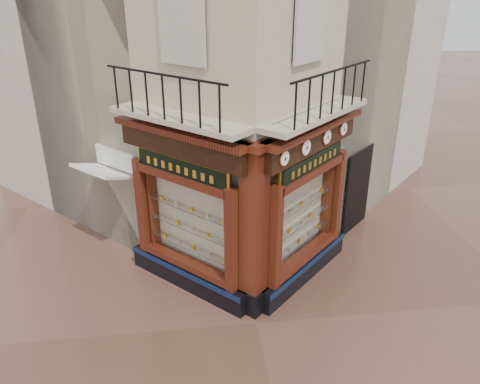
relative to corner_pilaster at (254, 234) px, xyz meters
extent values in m
plane|color=#543427|center=(0.00, -0.50, -1.95)|extent=(80.00, 80.00, 0.00)
cube|color=#BEAC94|center=(0.00, 5.66, 4.05)|extent=(11.31, 11.31, 12.00)
cube|color=beige|center=(-2.47, 8.13, 3.55)|extent=(11.31, 11.31, 11.00)
cube|color=beige|center=(2.47, 8.13, 3.55)|extent=(11.31, 11.31, 11.00)
cube|color=black|center=(-1.44, 1.04, -1.67)|extent=(2.72, 2.72, 0.55)
cube|color=#0B1839|center=(-1.57, 0.91, -1.46)|extent=(2.50, 2.50, 0.12)
cube|color=#380F0A|center=(-0.45, 0.05, -0.17)|extent=(0.37, 0.37, 2.45)
cube|color=#380F0A|center=(-2.43, 2.03, -0.17)|extent=(0.37, 0.37, 2.45)
cube|color=beige|center=(-1.20, 1.27, -0.20)|extent=(1.80, 1.80, 2.10)
cube|color=black|center=(-1.42, 1.05, 1.65)|extent=(2.69, 2.69, 0.50)
cube|color=#380F0A|center=(-1.47, 1.00, 1.96)|extent=(2.86, 2.86, 0.14)
cube|color=black|center=(1.44, 1.04, -1.67)|extent=(2.72, 2.72, 0.55)
cube|color=#0B1839|center=(1.57, 0.91, -1.46)|extent=(2.50, 2.50, 0.12)
cube|color=#380F0A|center=(0.45, 0.05, -0.17)|extent=(0.37, 0.37, 2.45)
cube|color=#380F0A|center=(2.43, 2.03, -0.17)|extent=(0.37, 0.37, 2.45)
cube|color=beige|center=(1.20, 1.27, -0.20)|extent=(1.80, 1.80, 2.10)
cube|color=black|center=(1.42, 1.05, 1.65)|extent=(2.69, 2.69, 0.50)
cube|color=#380F0A|center=(1.47, 1.00, 1.96)|extent=(2.86, 2.86, 0.14)
cube|color=black|center=(0.00, 0.00, -1.67)|extent=(0.78, 0.78, 0.55)
cube|color=#380F0A|center=(0.00, 0.00, 0.25)|extent=(0.64, 0.64, 3.50)
cube|color=#380F0A|center=(0.00, 0.00, 1.96)|extent=(0.85, 0.85, 0.14)
cube|color=#BEAC94|center=(-1.48, 0.99, 2.25)|extent=(2.97, 2.97, 0.12)
cube|color=black|center=(-1.72, 0.76, 3.20)|extent=(2.36, 2.36, 0.04)
cube|color=#BEAC94|center=(1.48, 0.99, 2.25)|extent=(2.97, 2.97, 0.12)
cube|color=black|center=(1.72, 0.76, 3.20)|extent=(2.36, 2.36, 0.04)
cylinder|color=#B2743B|center=(0.57, -0.02, 1.67)|extent=(0.26, 0.26, 0.32)
cylinder|color=white|center=(0.59, -0.05, 1.67)|extent=(0.21, 0.21, 0.28)
cube|color=black|center=(0.60, -0.06, 1.67)|extent=(0.02, 0.02, 0.11)
cube|color=black|center=(0.60, -0.06, 1.67)|extent=(0.07, 0.07, 0.01)
cylinder|color=#B2743B|center=(1.15, 0.56, 1.67)|extent=(0.29, 0.29, 0.36)
cylinder|color=white|center=(1.17, 0.54, 1.67)|extent=(0.23, 0.23, 0.31)
cube|color=black|center=(1.18, 0.53, 1.67)|extent=(0.02, 0.02, 0.12)
cube|color=black|center=(1.18, 0.53, 1.67)|extent=(0.07, 0.07, 0.01)
cylinder|color=#B2743B|center=(1.79, 1.20, 1.67)|extent=(0.28, 0.28, 0.35)
cylinder|color=white|center=(1.82, 1.18, 1.67)|extent=(0.23, 0.23, 0.30)
cube|color=black|center=(1.83, 1.17, 1.67)|extent=(0.02, 0.02, 0.12)
cube|color=black|center=(1.83, 1.17, 1.67)|extent=(0.07, 0.07, 0.01)
cylinder|color=#B2743B|center=(2.36, 1.77, 1.67)|extent=(0.27, 0.27, 0.34)
cylinder|color=white|center=(2.38, 1.75, 1.67)|extent=(0.22, 0.22, 0.29)
cube|color=black|center=(2.39, 1.74, 1.67)|extent=(0.02, 0.02, 0.11)
cube|color=black|center=(2.39, 1.74, 1.67)|extent=(0.07, 0.07, 0.01)
cube|color=gold|center=(-1.45, 1.03, 1.15)|extent=(1.98, 1.98, 0.53)
cube|color=black|center=(-1.48, 1.00, 1.15)|extent=(1.85, 1.85, 0.40)
cube|color=gold|center=(1.45, 1.03, 1.15)|extent=(1.94, 1.94, 0.52)
cube|color=black|center=(1.48, 1.00, 1.15)|extent=(1.81, 1.81, 0.39)
camera|label=1|loc=(-1.34, -8.47, 4.85)|focal=35.00mm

